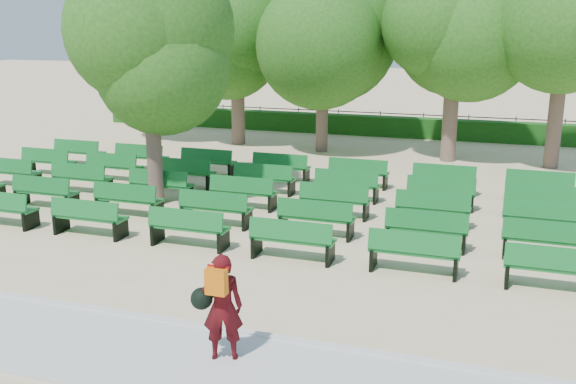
{
  "coord_description": "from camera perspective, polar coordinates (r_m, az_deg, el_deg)",
  "views": [
    {
      "loc": [
        6.3,
        -15.29,
        5.09
      ],
      "look_at": [
        1.56,
        -1.0,
        1.1
      ],
      "focal_mm": 40.0,
      "sensor_mm": 36.0,
      "label": 1
    }
  ],
  "objects": [
    {
      "name": "bench_array",
      "position": [
        18.21,
        -4.01,
        -1.11
      ],
      "size": [
        1.91,
        0.7,
        1.19
      ],
      "rotation": [
        0.0,
        0.0,
        -0.06
      ],
      "color": "#136E29",
      "rests_on": "ground"
    },
    {
      "name": "tree_line",
      "position": [
        26.56,
        4.28,
        3.75
      ],
      "size": [
        21.8,
        6.8,
        7.04
      ],
      "primitive_type": null,
      "color": "#2C651B",
      "rests_on": "ground"
    },
    {
      "name": "hedge",
      "position": [
        30.32,
        6.16,
        5.95
      ],
      "size": [
        26.0,
        0.7,
        0.9
      ],
      "primitive_type": "cube",
      "color": "#1A5215",
      "rests_on": "ground"
    },
    {
      "name": "curb",
      "position": [
        12.12,
        -15.24,
        -10.29
      ],
      "size": [
        30.0,
        0.12,
        0.1
      ],
      "primitive_type": "cube",
      "color": "silver",
      "rests_on": "ground"
    },
    {
      "name": "fence",
      "position": [
        30.78,
        6.3,
        5.23
      ],
      "size": [
        26.0,
        0.1,
        1.02
      ],
      "primitive_type": null,
      "color": "black",
      "rests_on": "ground"
    },
    {
      "name": "person",
      "position": [
        9.92,
        -6.01,
        -9.97
      ],
      "size": [
        0.85,
        0.6,
        1.7
      ],
      "rotation": [
        0.0,
        0.0,
        3.49
      ],
      "color": "#43090E",
      "rests_on": "ground"
    },
    {
      "name": "ground",
      "position": [
        17.3,
        -3.87,
        -2.3
      ],
      "size": [
        120.0,
        120.0,
        0.0
      ],
      "primitive_type": "plane",
      "color": "beige"
    },
    {
      "name": "paving",
      "position": [
        11.29,
        -18.49,
        -12.6
      ],
      "size": [
        30.0,
        2.2,
        0.06
      ],
      "primitive_type": "cube",
      "color": "silver",
      "rests_on": "ground"
    },
    {
      "name": "tree_among",
      "position": [
        18.33,
        -12.25,
        11.59
      ],
      "size": [
        4.3,
        4.3,
        6.11
      ],
      "color": "brown",
      "rests_on": "ground"
    }
  ]
}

